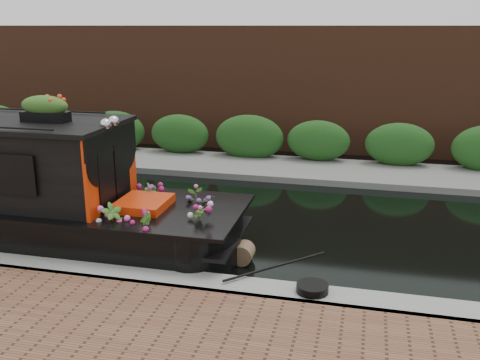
# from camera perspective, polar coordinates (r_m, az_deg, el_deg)

# --- Properties ---
(ground) EXTENTS (80.00, 80.00, 0.00)m
(ground) POSITION_cam_1_polar(r_m,az_deg,el_deg) (11.65, -4.68, -3.98)
(ground) COLOR black
(ground) RESTS_ON ground
(near_bank_coping) EXTENTS (40.00, 0.60, 0.50)m
(near_bank_coping) POSITION_cam_1_polar(r_m,az_deg,el_deg) (8.84, -11.50, -11.10)
(near_bank_coping) COLOR gray
(near_bank_coping) RESTS_ON ground
(far_bank_path) EXTENTS (40.00, 2.40, 0.34)m
(far_bank_path) POSITION_cam_1_polar(r_m,az_deg,el_deg) (15.50, 0.17, 1.21)
(far_bank_path) COLOR slate
(far_bank_path) RESTS_ON ground
(far_hedge) EXTENTS (40.00, 1.10, 2.80)m
(far_hedge) POSITION_cam_1_polar(r_m,az_deg,el_deg) (16.35, 0.90, 2.00)
(far_hedge) COLOR #1D4918
(far_hedge) RESTS_ON ground
(far_brick_wall) EXTENTS (40.00, 1.00, 8.00)m
(far_brick_wall) POSITION_cam_1_polar(r_m,az_deg,el_deg) (18.35, 2.36, 3.56)
(far_brick_wall) COLOR #552E1C
(far_brick_wall) RESTS_ON ground
(rope_fender) EXTENTS (0.36, 0.36, 0.36)m
(rope_fender) POSITION_cam_1_polar(r_m,az_deg,el_deg) (9.41, 0.35, -7.79)
(rope_fender) COLOR brown
(rope_fender) RESTS_ON ground
(coiled_mooring_rope) EXTENTS (0.47, 0.47, 0.12)m
(coiled_mooring_rope) POSITION_cam_1_polar(r_m,az_deg,el_deg) (8.03, 7.73, -11.36)
(coiled_mooring_rope) COLOR black
(coiled_mooring_rope) RESTS_ON near_bank_coping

